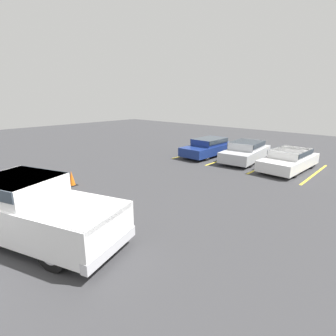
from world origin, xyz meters
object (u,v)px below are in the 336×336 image
pickup_truck (30,209)px  traffic_cone (72,179)px  parked_sedan_a (209,146)px  wheel_stop_curb (260,153)px  parked_sedan_c (289,159)px  parked_sedan_b (246,151)px

pickup_truck → traffic_cone: pickup_truck is taller
parked_sedan_a → wheel_stop_curb: bearing=142.8°
parked_sedan_a → parked_sedan_c: parked_sedan_a is taller
parked_sedan_c → traffic_cone: parked_sedan_c is taller
parked_sedan_c → parked_sedan_a: bearing=-87.5°
parked_sedan_b → parked_sedan_c: size_ratio=1.01×
pickup_truck → parked_sedan_b: size_ratio=1.34×
parked_sedan_a → parked_sedan_b: (2.64, 0.25, 0.02)m
wheel_stop_curb → pickup_truck: bearing=-89.5°
parked_sedan_b → parked_sedan_a: bearing=-90.2°
pickup_truck → parked_sedan_c: size_ratio=1.35×
pickup_truck → parked_sedan_c: bearing=58.7°
parked_sedan_a → parked_sedan_b: bearing=95.8°
pickup_truck → parked_sedan_c: 13.02m
pickup_truck → parked_sedan_a: pickup_truck is taller
pickup_truck → parked_sedan_c: pickup_truck is taller
pickup_truck → parked_sedan_b: pickup_truck is taller
traffic_cone → wheel_stop_curb: 13.18m
parked_sedan_a → traffic_cone: parked_sedan_a is taller
traffic_cone → wheel_stop_curb: size_ratio=0.35×
parked_sedan_a → parked_sedan_c: (5.39, -0.02, -0.03)m
parked_sedan_b → parked_sedan_c: parked_sedan_b is taller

